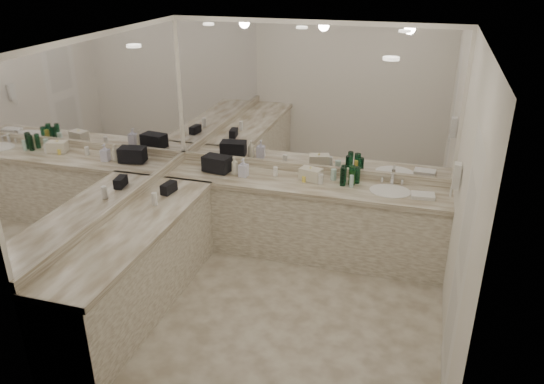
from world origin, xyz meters
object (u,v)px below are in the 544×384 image
(sink, at_px, (390,192))
(soap_bottle_b, at_px, (243,168))
(soap_bottle_a, at_px, (235,166))
(soap_bottle_c, at_px, (310,174))
(wall_phone, at_px, (457,176))
(black_toiletry_bag, at_px, (217,164))
(cream_cosmetic_case, at_px, (311,175))
(hand_towel, at_px, (423,196))

(sink, xyz_separation_m, soap_bottle_b, (-1.64, -0.04, 0.11))
(soap_bottle_a, relative_size, soap_bottle_c, 1.34)
(wall_phone, height_order, black_toiletry_bag, wall_phone)
(soap_bottle_a, bearing_deg, soap_bottle_b, -15.63)
(sink, xyz_separation_m, cream_cosmetic_case, (-0.88, 0.06, 0.07))
(hand_towel, bearing_deg, wall_phone, -58.90)
(sink, height_order, soap_bottle_b, soap_bottle_b)
(soap_bottle_a, bearing_deg, sink, 0.25)
(soap_bottle_a, distance_m, soap_bottle_c, 0.88)
(cream_cosmetic_case, distance_m, soap_bottle_c, 0.01)
(wall_phone, xyz_separation_m, black_toiletry_bag, (-2.59, 0.51, -0.36))
(sink, bearing_deg, soap_bottle_c, 175.84)
(sink, xyz_separation_m, soap_bottle_c, (-0.89, 0.06, 0.08))
(black_toiletry_bag, height_order, soap_bottle_a, soap_bottle_a)
(sink, bearing_deg, soap_bottle_a, -179.75)
(soap_bottle_b, height_order, soap_bottle_c, soap_bottle_b)
(cream_cosmetic_case, bearing_deg, black_toiletry_bag, -162.73)
(wall_phone, relative_size, cream_cosmetic_case, 1.01)
(hand_towel, relative_size, soap_bottle_a, 1.13)
(black_toiletry_bag, xyz_separation_m, hand_towel, (2.33, -0.07, -0.07))
(cream_cosmetic_case, xyz_separation_m, hand_towel, (1.22, -0.12, -0.05))
(sink, relative_size, cream_cosmetic_case, 1.85)
(black_toiletry_bag, xyz_separation_m, soap_bottle_a, (0.23, -0.02, 0.02))
(wall_phone, bearing_deg, sink, 140.43)
(sink, bearing_deg, soap_bottle_b, -178.59)
(soap_bottle_b, bearing_deg, soap_bottle_a, 164.37)
(soap_bottle_a, height_order, soap_bottle_c, soap_bottle_a)
(hand_towel, bearing_deg, soap_bottle_b, 179.47)
(hand_towel, relative_size, soap_bottle_c, 1.51)
(hand_towel, height_order, soap_bottle_c, soap_bottle_c)
(black_toiletry_bag, bearing_deg, sink, -0.35)
(black_toiletry_bag, bearing_deg, hand_towel, -1.75)
(black_toiletry_bag, height_order, cream_cosmetic_case, black_toiletry_bag)
(wall_phone, height_order, cream_cosmetic_case, wall_phone)
(hand_towel, relative_size, soap_bottle_b, 1.11)
(sink, height_order, hand_towel, hand_towel)
(black_toiletry_bag, xyz_separation_m, soap_bottle_b, (0.34, -0.05, 0.02))
(wall_phone, height_order, soap_bottle_a, wall_phone)
(black_toiletry_bag, distance_m, cream_cosmetic_case, 1.11)
(soap_bottle_c, bearing_deg, hand_towel, -5.74)
(cream_cosmetic_case, relative_size, soap_bottle_c, 1.50)
(black_toiletry_bag, distance_m, hand_towel, 2.33)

